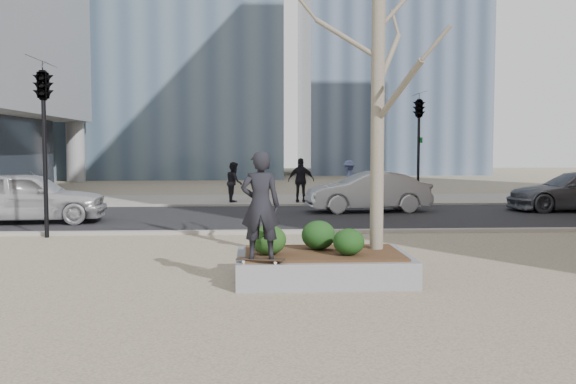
{
  "coord_description": "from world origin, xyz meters",
  "views": [
    {
      "loc": [
        -0.23,
        -11.04,
        2.31
      ],
      "look_at": [
        0.5,
        2.0,
        1.4
      ],
      "focal_mm": 40.0,
      "sensor_mm": 36.0,
      "label": 1
    }
  ],
  "objects": [
    {
      "name": "planter",
      "position": [
        1.0,
        0.0,
        0.23
      ],
      "size": [
        3.0,
        2.0,
        0.45
      ],
      "primitive_type": "cube",
      "color": "gray",
      "rests_on": "ground"
    },
    {
      "name": "far_sidewalk",
      "position": [
        0.0,
        17.0,
        0.01
      ],
      "size": [
        60.0,
        6.0,
        0.02
      ],
      "primitive_type": "cube",
      "color": "gray",
      "rests_on": "ground"
    },
    {
      "name": "shrub_left",
      "position": [
        0.04,
        -0.26,
        0.75
      ],
      "size": [
        0.6,
        0.6,
        0.51
      ],
      "primitive_type": "ellipsoid",
      "color": "#113512",
      "rests_on": "planter_mulch"
    },
    {
      "name": "shrub_middle",
      "position": [
        0.95,
        0.26,
        0.75
      ],
      "size": [
        0.61,
        0.61,
        0.52
      ],
      "primitive_type": "ellipsoid",
      "color": "black",
      "rests_on": "planter_mulch"
    },
    {
      "name": "planter_mulch",
      "position": [
        1.0,
        0.0,
        0.47
      ],
      "size": [
        2.7,
        1.7,
        0.04
      ],
      "primitive_type": "cube",
      "color": "#382314",
      "rests_on": "planter"
    },
    {
      "name": "shrub_right",
      "position": [
        1.4,
        -0.37,
        0.72
      ],
      "size": [
        0.53,
        0.53,
        0.45
      ],
      "primitive_type": "ellipsoid",
      "color": "black",
      "rests_on": "planter_mulch"
    },
    {
      "name": "skateboard",
      "position": [
        -0.1,
        -0.81,
        0.49
      ],
      "size": [
        0.81,
        0.38,
        0.08
      ],
      "primitive_type": null,
      "rotation": [
        0.0,
        0.0,
        -0.24
      ],
      "color": "black",
      "rests_on": "planter"
    },
    {
      "name": "traffic_light_near",
      "position": [
        -5.5,
        5.6,
        2.25
      ],
      "size": [
        0.6,
        2.48,
        4.5
      ],
      "primitive_type": null,
      "color": "black",
      "rests_on": "ground"
    },
    {
      "name": "sycamore_tree",
      "position": [
        2.0,
        0.3,
        3.79
      ],
      "size": [
        2.8,
        2.8,
        6.6
      ],
      "primitive_type": null,
      "color": "gray",
      "rests_on": "planter_mulch"
    },
    {
      "name": "street",
      "position": [
        0.0,
        10.0,
        0.01
      ],
      "size": [
        60.0,
        8.0,
        0.02
      ],
      "primitive_type": "cube",
      "color": "black",
      "rests_on": "ground"
    },
    {
      "name": "pedestrian_b",
      "position": [
        4.15,
        17.8,
        0.87
      ],
      "size": [
        1.1,
        1.26,
        1.7
      ],
      "primitive_type": "imported",
      "rotation": [
        0.0,
        0.0,
        4.17
      ],
      "color": "#424E77",
      "rests_on": "far_sidewalk"
    },
    {
      "name": "car_silver",
      "position": [
        3.88,
        11.51,
        0.74
      ],
      "size": [
        4.46,
        1.89,
        1.43
      ],
      "primitive_type": "imported",
      "rotation": [
        0.0,
        0.0,
        4.8
      ],
      "color": "#979A9E",
      "rests_on": "street"
    },
    {
      "name": "skateboarder",
      "position": [
        -0.1,
        -0.81,
        1.39
      ],
      "size": [
        0.64,
        0.43,
        1.73
      ],
      "primitive_type": "imported",
      "rotation": [
        0.0,
        0.0,
        3.12
      ],
      "color": "black",
      "rests_on": "skateboard"
    },
    {
      "name": "ground",
      "position": [
        0.0,
        0.0,
        0.0
      ],
      "size": [
        120.0,
        120.0,
        0.0
      ],
      "primitive_type": "plane",
      "color": "gray",
      "rests_on": "ground"
    },
    {
      "name": "car_third",
      "position": [
        11.44,
        11.44,
        0.72
      ],
      "size": [
        4.9,
        2.1,
        1.41
      ],
      "primitive_type": "imported",
      "rotation": [
        0.0,
        0.0,
        4.68
      ],
      "color": "#51545C",
      "rests_on": "street"
    },
    {
      "name": "police_car",
      "position": [
        -7.04,
        8.78,
        0.81
      ],
      "size": [
        4.76,
        2.23,
        1.57
      ],
      "primitive_type": "imported",
      "rotation": [
        0.0,
        0.0,
        1.65
      ],
      "color": "#B8B8BD",
      "rests_on": "street"
    },
    {
      "name": "traffic_light_far",
      "position": [
        6.5,
        14.6,
        2.25
      ],
      "size": [
        0.6,
        2.48,
        4.5
      ],
      "primitive_type": null,
      "color": "black",
      "rests_on": "ground"
    },
    {
      "name": "pedestrian_a",
      "position": [
        -0.99,
        15.84,
        0.86
      ],
      "size": [
        0.72,
        0.88,
        1.67
      ],
      "primitive_type": "imported",
      "rotation": [
        0.0,
        0.0,
        1.69
      ],
      "color": "black",
      "rests_on": "far_sidewalk"
    },
    {
      "name": "pedestrian_c",
      "position": [
        1.79,
        15.4,
        0.95
      ],
      "size": [
        1.12,
        0.55,
        1.84
      ],
      "primitive_type": "imported",
      "rotation": [
        0.0,
        0.0,
        3.05
      ],
      "color": "black",
      "rests_on": "far_sidewalk"
    }
  ]
}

